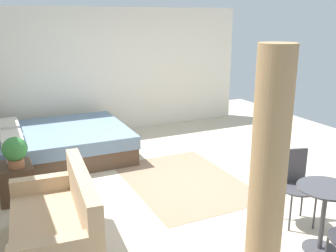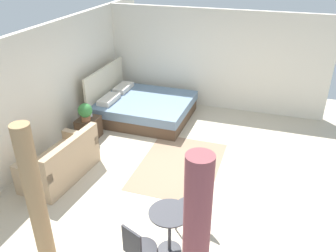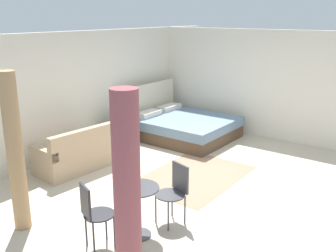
# 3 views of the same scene
# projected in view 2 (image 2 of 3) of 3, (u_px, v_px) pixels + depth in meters

# --- Properties ---
(ground_plane) EXTENTS (9.36, 8.79, 0.02)m
(ground_plane) POSITION_uv_depth(u_px,v_px,m) (178.00, 167.00, 7.07)
(ground_plane) COLOR beige
(wall_back) EXTENTS (9.36, 0.12, 2.60)m
(wall_back) POSITION_uv_depth(u_px,v_px,m) (46.00, 90.00, 7.26)
(wall_back) COLOR silver
(wall_back) RESTS_ON ground
(wall_right) EXTENTS (0.12, 5.79, 2.60)m
(wall_right) POSITION_uv_depth(u_px,v_px,m) (214.00, 60.00, 9.15)
(wall_right) COLOR silver
(wall_right) RESTS_ON ground
(area_rug) EXTENTS (2.22, 1.58, 0.01)m
(area_rug) POSITION_uv_depth(u_px,v_px,m) (179.00, 165.00, 7.11)
(area_rug) COLOR #93755B
(area_rug) RESTS_ON ground
(bed) EXTENTS (1.99, 2.29, 1.23)m
(bed) POSITION_uv_depth(u_px,v_px,m) (143.00, 107.00, 8.96)
(bed) COLOR brown
(bed) RESTS_ON ground
(couch) EXTENTS (1.60, 0.92, 0.87)m
(couch) POSITION_uv_depth(u_px,v_px,m) (62.00, 164.00, 6.63)
(couch) COLOR tan
(couch) RESTS_ON ground
(nightstand) EXTENTS (0.52, 0.44, 0.50)m
(nightstand) POSITION_uv_depth(u_px,v_px,m) (89.00, 128.00, 8.01)
(nightstand) COLOR #473323
(nightstand) RESTS_ON ground
(potted_plant) EXTENTS (0.32, 0.32, 0.41)m
(potted_plant) POSITION_uv_depth(u_px,v_px,m) (85.00, 111.00, 7.70)
(potted_plant) COLOR #935B3D
(potted_plant) RESTS_ON nightstand
(vase) EXTENTS (0.14, 0.14, 0.19)m
(vase) POSITION_uv_depth(u_px,v_px,m) (89.00, 112.00, 7.96)
(vase) COLOR silver
(vase) RESTS_ON nightstand
(balcony_table) EXTENTS (0.59, 0.59, 0.72)m
(balcony_table) POSITION_uv_depth(u_px,v_px,m) (170.00, 225.00, 4.91)
(balcony_table) COLOR #3F3F44
(balcony_table) RESTS_ON ground
(cafe_chair_near_window) EXTENTS (0.52, 0.52, 0.92)m
(cafe_chair_near_window) POSITION_uv_depth(u_px,v_px,m) (137.00, 248.00, 4.45)
(cafe_chair_near_window) COLOR #2D2D33
(cafe_chair_near_window) RESTS_ON ground
(cafe_chair_near_couch) EXTENTS (0.53, 0.53, 0.88)m
(cafe_chair_near_couch) POSITION_uv_depth(u_px,v_px,m) (193.00, 199.00, 5.36)
(cafe_chair_near_couch) COLOR #3F3F44
(cafe_chair_near_couch) RESTS_ON ground
(curtain_left) EXTENTS (0.29, 0.29, 2.24)m
(curtain_left) POSITION_uv_depth(u_px,v_px,m) (196.00, 243.00, 3.79)
(curtain_left) COLOR #994C51
(curtain_left) RESTS_ON ground
(curtain_right) EXTENTS (0.23, 0.23, 2.24)m
(curtain_right) POSITION_uv_depth(u_px,v_px,m) (37.00, 204.00, 4.35)
(curtain_right) COLOR tan
(curtain_right) RESTS_ON ground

